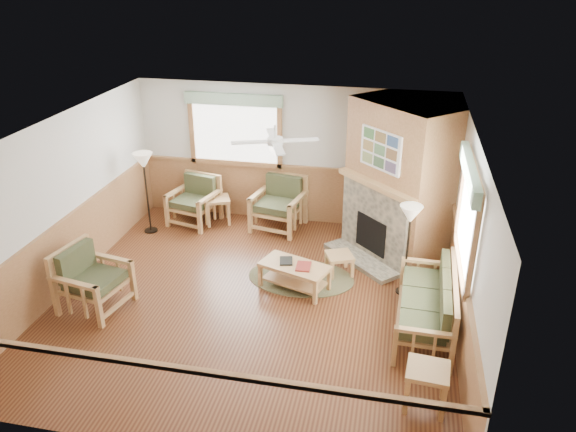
% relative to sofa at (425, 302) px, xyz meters
% --- Properties ---
extents(floor, '(6.00, 6.00, 0.01)m').
position_rel_sofa_xyz_m(floor, '(-2.55, 0.21, -0.44)').
color(floor, '#552C17').
rests_on(floor, ground).
extents(ceiling, '(6.00, 6.00, 0.01)m').
position_rel_sofa_xyz_m(ceiling, '(-2.55, 0.21, 2.27)').
color(ceiling, white).
rests_on(ceiling, floor).
extents(wall_back, '(6.00, 0.02, 2.70)m').
position_rel_sofa_xyz_m(wall_back, '(-2.55, 3.21, 0.92)').
color(wall_back, silver).
rests_on(wall_back, floor).
extents(wall_front, '(6.00, 0.02, 2.70)m').
position_rel_sofa_xyz_m(wall_front, '(-2.55, -2.79, 0.92)').
color(wall_front, silver).
rests_on(wall_front, floor).
extents(wall_left, '(0.02, 6.00, 2.70)m').
position_rel_sofa_xyz_m(wall_left, '(-5.55, 0.21, 0.92)').
color(wall_left, silver).
rests_on(wall_left, floor).
extents(wall_right, '(0.02, 6.00, 2.70)m').
position_rel_sofa_xyz_m(wall_right, '(0.45, 0.21, 0.92)').
color(wall_right, silver).
rests_on(wall_right, floor).
extents(wainscot, '(6.00, 6.00, 1.10)m').
position_rel_sofa_xyz_m(wainscot, '(-2.55, 0.21, 0.12)').
color(wainscot, '#96663D').
rests_on(wainscot, floor).
extents(fireplace, '(3.11, 3.11, 2.70)m').
position_rel_sofa_xyz_m(fireplace, '(-0.50, 2.26, 0.92)').
color(fireplace, '#96663D').
rests_on(fireplace, floor).
extents(window_back, '(1.90, 0.16, 1.50)m').
position_rel_sofa_xyz_m(window_back, '(-3.65, 3.17, 2.10)').
color(window_back, white).
rests_on(window_back, wall_back).
extents(window_right, '(0.16, 1.90, 1.50)m').
position_rel_sofa_xyz_m(window_right, '(0.41, 0.01, 2.10)').
color(window_right, white).
rests_on(window_right, wall_right).
extents(ceiling_fan, '(1.59, 1.59, 0.36)m').
position_rel_sofa_xyz_m(ceiling_fan, '(-2.25, 0.51, 2.23)').
color(ceiling_fan, white).
rests_on(ceiling_fan, ceiling).
extents(sofa, '(1.91, 0.83, 0.87)m').
position_rel_sofa_xyz_m(sofa, '(0.00, 0.00, 0.00)').
color(sofa, tan).
rests_on(sofa, floor).
extents(armchair_back_left, '(1.00, 1.00, 0.93)m').
position_rel_sofa_xyz_m(armchair_back_left, '(-4.40, 2.65, 0.03)').
color(armchair_back_left, tan).
rests_on(armchair_back_left, floor).
extents(armchair_back_right, '(1.05, 1.05, 1.00)m').
position_rel_sofa_xyz_m(armchair_back_right, '(-2.72, 2.76, 0.07)').
color(armchair_back_right, tan).
rests_on(armchair_back_right, floor).
extents(armchair_left, '(1.00, 1.00, 0.97)m').
position_rel_sofa_xyz_m(armchair_left, '(-4.82, -0.45, 0.05)').
color(armchair_left, tan).
rests_on(armchair_left, floor).
extents(coffee_table, '(1.19, 0.86, 0.43)m').
position_rel_sofa_xyz_m(coffee_table, '(-2.00, 0.67, -0.22)').
color(coffee_table, tan).
rests_on(coffee_table, floor).
extents(end_table_chairs, '(0.61, 0.60, 0.53)m').
position_rel_sofa_xyz_m(end_table_chairs, '(-3.95, 2.76, -0.17)').
color(end_table_chairs, tan).
rests_on(end_table_chairs, floor).
extents(end_table_sofa, '(0.52, 0.51, 0.54)m').
position_rel_sofa_xyz_m(end_table_sofa, '(0.00, -1.55, -0.16)').
color(end_table_sofa, tan).
rests_on(end_table_sofa, floor).
extents(footstool, '(0.54, 0.54, 0.36)m').
position_rel_sofa_xyz_m(footstool, '(-1.35, 1.27, -0.25)').
color(footstool, tan).
rests_on(footstool, floor).
extents(braided_rug, '(2.04, 2.04, 0.01)m').
position_rel_sofa_xyz_m(braided_rug, '(-1.95, 0.99, -0.43)').
color(braided_rug, brown).
rests_on(braided_rug, floor).
extents(floor_lamp_left, '(0.37, 0.37, 1.59)m').
position_rel_sofa_xyz_m(floor_lamp_left, '(-5.10, 2.11, 0.36)').
color(floor_lamp_left, black).
rests_on(floor_lamp_left, floor).
extents(floor_lamp_right, '(0.41, 0.41, 1.50)m').
position_rel_sofa_xyz_m(floor_lamp_right, '(-0.29, 0.90, 0.32)').
color(floor_lamp_right, black).
rests_on(floor_lamp_right, floor).
extents(book_red, '(0.23, 0.31, 0.03)m').
position_rel_sofa_xyz_m(book_red, '(-1.85, 0.62, 0.03)').
color(book_red, maroon).
rests_on(book_red, coffee_table).
extents(book_dark, '(0.25, 0.31, 0.03)m').
position_rel_sofa_xyz_m(book_dark, '(-2.15, 0.74, 0.02)').
color(book_dark, black).
rests_on(book_dark, coffee_table).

